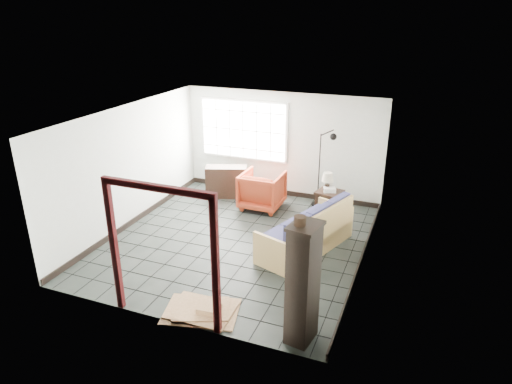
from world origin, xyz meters
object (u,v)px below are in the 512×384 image
at_px(armchair, 262,188).
at_px(tall_shelf, 303,283).
at_px(side_table, 329,195).
at_px(futon_sofa, 309,234).

relative_size(armchair, tall_shelf, 0.53).
xyz_separation_m(side_table, tall_shelf, (0.60, -4.33, 0.44)).
height_order(armchair, side_table, armchair).
height_order(futon_sofa, tall_shelf, tall_shelf).
height_order(futon_sofa, side_table, futon_sofa).
distance_m(side_table, tall_shelf, 4.39).
xyz_separation_m(armchair, tall_shelf, (2.17, -4.18, 0.44)).
height_order(side_table, tall_shelf, tall_shelf).
bearing_deg(tall_shelf, futon_sofa, 112.23).
bearing_deg(futon_sofa, armchair, 153.53).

